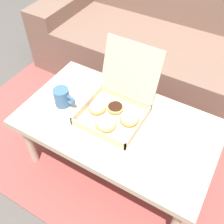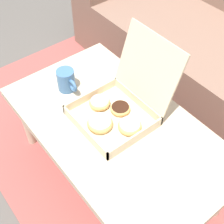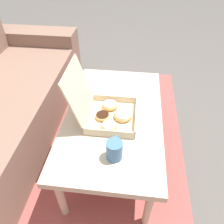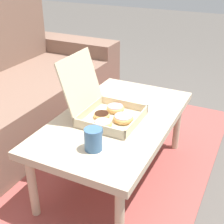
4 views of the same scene
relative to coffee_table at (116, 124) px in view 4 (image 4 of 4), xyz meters
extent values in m
plane|color=#514C47|center=(0.00, 0.14, -0.37)|extent=(12.00, 12.00, 0.00)
cube|color=#994742|center=(0.00, 0.44, -0.37)|extent=(2.35, 1.92, 0.01)
cube|color=#7A5B4C|center=(0.00, 0.81, -0.17)|extent=(1.75, 0.63, 0.40)
cube|color=#7A5B4C|center=(0.99, 0.91, -0.11)|extent=(0.24, 0.83, 0.53)
cube|color=#C6B293|center=(0.00, 0.00, 0.02)|extent=(1.04, 0.60, 0.04)
cylinder|color=#C6B293|center=(-0.46, -0.24, -0.19)|extent=(0.04, 0.04, 0.37)
cylinder|color=#C6B293|center=(0.46, -0.24, -0.19)|extent=(0.04, 0.04, 0.37)
cylinder|color=#C6B293|center=(-0.46, 0.24, -0.19)|extent=(0.04, 0.04, 0.37)
cylinder|color=#C6B293|center=(0.46, 0.24, -0.19)|extent=(0.04, 0.04, 0.37)
cube|color=beige|center=(-0.04, 0.01, 0.05)|extent=(0.32, 0.30, 0.01)
cube|color=beige|center=(-0.04, -0.14, 0.07)|extent=(0.32, 0.01, 0.04)
cube|color=beige|center=(-0.04, 0.15, 0.07)|extent=(0.32, 0.01, 0.04)
cube|color=beige|center=(-0.19, 0.01, 0.07)|extent=(0.01, 0.30, 0.04)
cube|color=beige|center=(0.12, 0.01, 0.07)|extent=(0.01, 0.30, 0.04)
cube|color=beige|center=(-0.04, 0.20, 0.24)|extent=(0.32, 0.09, 0.28)
torus|color=tan|center=(-0.03, -0.06, 0.07)|extent=(0.11, 0.11, 0.03)
cylinder|color=pink|center=(-0.03, -0.06, 0.08)|extent=(0.09, 0.09, 0.02)
torus|color=tan|center=(-0.05, 0.06, 0.06)|extent=(0.09, 0.09, 0.03)
cylinder|color=black|center=(-0.05, 0.06, 0.07)|extent=(0.08, 0.08, 0.01)
torus|color=tan|center=(0.05, 0.03, 0.07)|extent=(0.10, 0.10, 0.03)
cylinder|color=pink|center=(0.05, 0.03, 0.08)|extent=(0.09, 0.09, 0.01)
torus|color=tan|center=(-0.13, 0.01, 0.07)|extent=(0.09, 0.09, 0.03)
cylinder|color=pink|center=(-0.13, 0.01, 0.07)|extent=(0.08, 0.08, 0.01)
cylinder|color=#3D6693|center=(-0.32, -0.04, 0.10)|extent=(0.08, 0.08, 0.11)
torus|color=#3D6693|center=(-0.27, -0.04, 0.10)|extent=(0.06, 0.02, 0.06)
camera|label=1|loc=(0.42, -0.78, 1.09)|focal=42.00mm
camera|label=2|loc=(0.66, -0.54, 1.08)|focal=50.00mm
camera|label=3|loc=(-1.01, -0.11, 0.96)|focal=35.00mm
camera|label=4|loc=(-1.37, -0.65, 0.86)|focal=50.00mm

